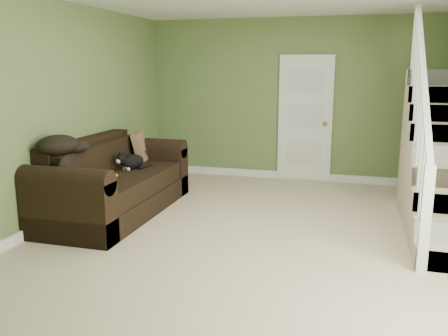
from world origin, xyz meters
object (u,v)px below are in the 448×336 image
Objects in this scene: sofa at (113,185)px; side_table at (136,169)px; banana at (114,176)px; cat at (131,162)px.

side_table is (-0.22, 1.08, -0.02)m from sofa.
banana is (0.36, -1.29, 0.20)m from side_table.
sofa is 0.31m from banana.
sofa reaches higher than cat.
sofa is 1.10m from side_table.
banana is (0.14, -0.22, 0.18)m from sofa.
sofa is 2.68× the size of side_table.
side_table is 1.36m from banana.
sofa is 14.69× the size of banana.
side_table is 5.48× the size of banana.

